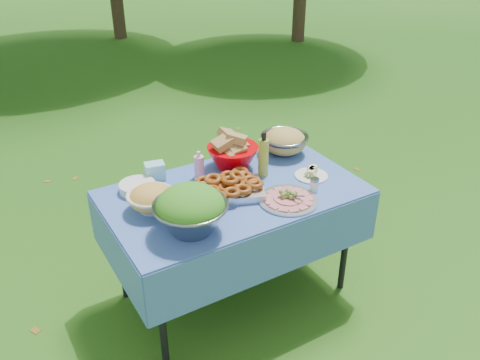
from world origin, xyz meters
name	(u,v)px	position (x,y,z in m)	size (l,w,h in m)	color
ground	(234,291)	(0.00, 0.00, 0.00)	(80.00, 80.00, 0.00)	#0D390A
picnic_table	(234,244)	(0.00, 0.00, 0.38)	(1.46, 0.86, 0.76)	#76ACE2
salad_bowl	(190,210)	(-0.38, -0.23, 0.89)	(0.38, 0.38, 0.25)	gray
pasta_bowl_white	(151,198)	(-0.48, 0.06, 0.83)	(0.26, 0.26, 0.15)	silver
plate_stack	(137,187)	(-0.48, 0.28, 0.79)	(0.21, 0.21, 0.05)	silver
wipes_box	(155,171)	(-0.33, 0.36, 0.81)	(0.12, 0.08, 0.10)	#92DCE5
sanitizer_bottle	(199,165)	(-0.10, 0.25, 0.85)	(0.06, 0.06, 0.17)	#FC98CB
bread_bowl	(233,151)	(0.14, 0.26, 0.87)	(0.32, 0.32, 0.21)	#CA0006
pasta_bowl_steel	(284,141)	(0.54, 0.26, 0.84)	(0.31, 0.31, 0.17)	gray
fried_tray	(230,187)	(-0.04, -0.02, 0.81)	(0.38, 0.27, 0.09)	silver
charcuterie_platter	(289,195)	(0.21, -0.25, 0.80)	(0.34, 0.34, 0.08)	#B4B6BC
oil_bottle	(264,154)	(0.25, 0.07, 0.90)	(0.06, 0.06, 0.28)	#9FAE35
cheese_plate	(311,172)	(0.49, -0.09, 0.79)	(0.20, 0.20, 0.05)	silver
shaker	(314,185)	(0.40, -0.24, 0.80)	(0.05, 0.05, 0.08)	white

